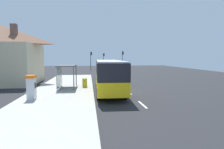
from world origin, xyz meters
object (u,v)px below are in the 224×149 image
(recycling_bin_yellow, at_px, (85,83))
(traffic_light_near_side, at_px, (123,58))
(traffic_light_median, at_px, (104,59))
(bus, at_px, (109,74))
(traffic_light_far_side, at_px, (91,58))
(bus_shelter, at_px, (64,70))
(recycling_bin_green, at_px, (85,82))
(white_van, at_px, (117,68))
(ticket_machine, at_px, (31,87))
(sedan_near, at_px, (110,67))
(sedan_far, at_px, (108,66))

(recycling_bin_yellow, relative_size, traffic_light_near_side, 0.18)
(traffic_light_near_side, xyz_separation_m, traffic_light_median, (-5.09, 1.60, -0.29))
(bus, distance_m, recycling_bin_yellow, 3.52)
(traffic_light_far_side, relative_size, bus_shelter, 1.25)
(recycling_bin_green, bearing_deg, traffic_light_median, 81.57)
(recycling_bin_yellow, relative_size, traffic_light_median, 0.20)
(white_van, relative_size, ticket_machine, 2.71)
(sedan_near, height_order, ticket_machine, ticket_machine)
(ticket_machine, relative_size, traffic_light_far_side, 0.39)
(bus, xyz_separation_m, bus_shelter, (-4.70, 2.05, 0.25))
(sedan_far, bearing_deg, traffic_light_far_side, -121.18)
(bus, distance_m, sedan_far, 42.28)
(traffic_light_median, bearing_deg, bus, -93.56)
(traffic_light_near_side, bearing_deg, bus, -102.56)
(traffic_light_far_side, xyz_separation_m, bus_shelter, (-3.31, -31.11, -1.23))
(traffic_light_near_side, bearing_deg, traffic_light_median, 162.56)
(recycling_bin_yellow, relative_size, traffic_light_far_side, 0.19)
(traffic_light_near_side, bearing_deg, bus_shelter, -111.45)
(white_van, relative_size, traffic_light_far_side, 1.05)
(recycling_bin_yellow, distance_m, recycling_bin_green, 0.70)
(bus, bearing_deg, sedan_far, 84.56)
(ticket_machine, distance_m, recycling_bin_yellow, 7.11)
(bus, distance_m, white_van, 20.36)
(bus, relative_size, ticket_machine, 5.71)
(recycling_bin_green, height_order, traffic_light_median, traffic_light_median)
(sedan_far, height_order, traffic_light_median, traffic_light_median)
(bus, height_order, traffic_light_median, traffic_light_median)
(bus, distance_m, bus_shelter, 5.13)
(ticket_machine, relative_size, bus_shelter, 0.48)
(ticket_machine, bearing_deg, sedan_near, 74.60)
(sedan_near, bearing_deg, white_van, -90.37)
(recycling_bin_yellow, bearing_deg, traffic_light_far_side, 87.97)
(bus, xyz_separation_m, traffic_light_near_side, (7.21, 32.36, 1.57))
(sedan_near, distance_m, traffic_light_far_side, 6.21)
(traffic_light_far_side, height_order, bus_shelter, traffic_light_far_side)
(bus, height_order, white_van, bus)
(recycling_bin_green, bearing_deg, traffic_light_near_side, 71.78)
(bus_shelter, bearing_deg, white_van, 64.33)
(white_van, bearing_deg, sedan_far, 89.75)
(white_van, xyz_separation_m, sedan_far, (0.10, 22.11, -0.55))
(sedan_near, relative_size, bus_shelter, 1.12)
(recycling_bin_green, height_order, bus_shelter, bus_shelter)
(sedan_near, relative_size, traffic_light_near_side, 0.87)
(white_van, height_order, traffic_light_near_side, traffic_light_near_side)
(bus, bearing_deg, bus_shelter, 156.45)
(recycling_bin_yellow, height_order, traffic_light_near_side, traffic_light_near_side)
(bus_shelter, bearing_deg, traffic_light_far_side, 83.92)
(sedan_far, xyz_separation_m, bus_shelter, (-8.71, -40.03, 1.31))
(sedan_near, height_order, traffic_light_far_side, traffic_light_far_side)
(bus, xyz_separation_m, sedan_far, (4.01, 42.08, -1.05))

